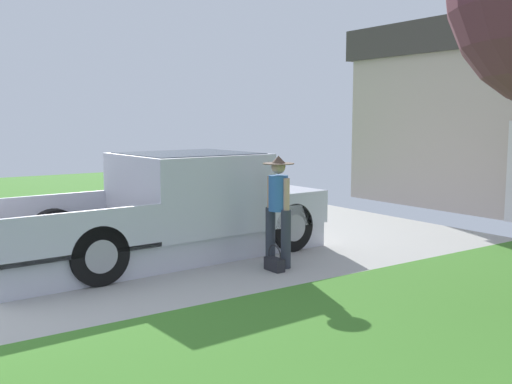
% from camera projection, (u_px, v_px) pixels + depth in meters
% --- Properties ---
extents(pickup_truck, '(2.28, 5.43, 1.63)m').
position_uv_depth(pickup_truck, '(182.00, 210.00, 9.35)').
color(pickup_truck, silver).
rests_on(pickup_truck, ground).
extents(person_with_hat, '(0.47, 0.46, 1.64)m').
position_uv_depth(person_with_hat, '(278.00, 204.00, 8.58)').
color(person_with_hat, '#333842').
rests_on(person_with_hat, ground).
extents(handbag, '(0.33, 0.15, 0.38)m').
position_uv_depth(handbag, '(274.00, 263.00, 8.41)').
color(handbag, '#232328').
rests_on(handbag, ground).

